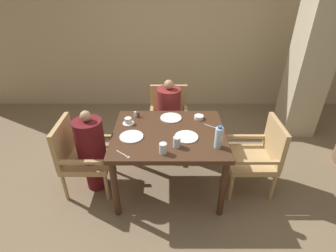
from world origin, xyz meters
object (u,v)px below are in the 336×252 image
at_px(diner_in_left_chair, 91,150).
at_px(diner_in_far_chair, 168,116).
at_px(glass_tall_near, 162,148).
at_px(chair_right_side, 257,154).
at_px(glass_tall_mid, 176,142).
at_px(plate_dessert_center, 131,137).
at_px(chair_far_side, 168,116).
at_px(plate_main_right, 185,137).
at_px(water_bottle, 218,137).
at_px(teacup_with_saucer, 127,121).
at_px(chair_left_side, 79,154).
at_px(plate_main_left, 170,118).
at_px(bowl_small, 198,117).

distance_m(diner_in_left_chair, diner_in_far_chair, 1.17).
bearing_deg(glass_tall_near, chair_right_side, 19.09).
bearing_deg(glass_tall_mid, glass_tall_near, -141.20).
xyz_separation_m(plate_dessert_center, glass_tall_mid, (0.48, -0.17, 0.05)).
bearing_deg(chair_far_side, plate_dessert_center, -111.60).
relative_size(plate_dessert_center, glass_tall_near, 2.32).
bearing_deg(chair_right_side, plate_main_right, -173.28).
xyz_separation_m(chair_right_side, water_bottle, (-0.53, -0.27, 0.41)).
bearing_deg(glass_tall_near, water_bottle, 10.79).
height_order(plate_main_right, teacup_with_saucer, teacup_with_saucer).
distance_m(water_bottle, glass_tall_near, 0.56).
bearing_deg(diner_in_far_chair, chair_right_side, -36.98).
relative_size(teacup_with_saucer, water_bottle, 0.56).
xyz_separation_m(chair_left_side, teacup_with_saucer, (0.56, 0.19, 0.32)).
bearing_deg(water_bottle, plate_dessert_center, 168.76).
bearing_deg(chair_right_side, plate_main_left, 162.55).
relative_size(glass_tall_near, glass_tall_mid, 1.00).
bearing_deg(bowl_small, chair_right_side, -24.64).
bearing_deg(plate_dessert_center, diner_in_far_chair, 65.24).
xyz_separation_m(plate_dessert_center, bowl_small, (0.76, 0.40, 0.01)).
bearing_deg(glass_tall_mid, plate_main_right, 57.17).
distance_m(diner_in_far_chair, plate_dessert_center, 0.98).
relative_size(plate_main_left, glass_tall_near, 2.32).
bearing_deg(diner_in_far_chair, teacup_with_saucer, -128.85).
bearing_deg(glass_tall_near, bowl_small, 58.55).
height_order(chair_right_side, glass_tall_mid, chair_right_side).
xyz_separation_m(chair_far_side, diner_in_far_chair, (-0.00, -0.14, 0.08)).
bearing_deg(plate_dessert_center, chair_right_side, 3.76).
bearing_deg(plate_dessert_center, plate_main_left, 43.92).
xyz_separation_m(plate_main_right, glass_tall_mid, (-0.11, -0.17, 0.05)).
height_order(chair_right_side, glass_tall_near, chair_right_side).
relative_size(diner_in_left_chair, diner_in_far_chair, 0.96).
distance_m(diner_in_far_chair, teacup_with_saucer, 0.79).
xyz_separation_m(chair_left_side, plate_main_right, (1.21, -0.10, 0.30)).
bearing_deg(diner_in_far_chair, water_bottle, -64.81).
bearing_deg(plate_dessert_center, water_bottle, -11.24).
bearing_deg(diner_in_far_chair, glass_tall_mid, -85.76).
relative_size(chair_left_side, plate_dessert_center, 3.49).
height_order(chair_far_side, water_bottle, water_bottle).
distance_m(chair_left_side, water_bottle, 1.59).
distance_m(chair_left_side, plate_main_right, 1.25).
relative_size(diner_in_far_chair, bowl_small, 9.66).
bearing_deg(plate_main_right, diner_in_left_chair, 174.70).
bearing_deg(plate_main_left, chair_far_side, 92.34).
bearing_deg(glass_tall_mid, teacup_with_saucer, 140.08).
bearing_deg(water_bottle, chair_right_side, 26.83).
bearing_deg(water_bottle, plate_main_left, 128.52).
distance_m(glass_tall_near, glass_tall_mid, 0.17).
bearing_deg(chair_left_side, diner_in_left_chair, 0.00).
height_order(plate_main_left, plate_dessert_center, same).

